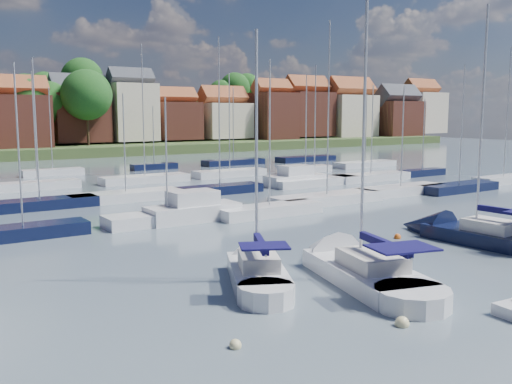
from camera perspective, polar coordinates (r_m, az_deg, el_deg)
ground at (r=62.70m, az=-10.38°, el=0.53°), size 260.00×260.00×0.00m
sailboat_left at (r=27.71m, az=-0.08°, el=-7.92°), size 6.27×9.31×12.61m
sailboat_centre at (r=28.89m, az=9.42°, el=-7.40°), size 6.18×12.44×16.31m
sailboat_navy at (r=38.23m, az=20.09°, el=-3.99°), size 3.48×11.28×15.47m
buoy_a at (r=20.10m, az=-2.08°, el=-15.32°), size 0.43×0.43×0.43m
buoy_b at (r=22.63m, az=14.38°, el=-12.86°), size 0.54×0.54×0.54m
buoy_c at (r=24.82m, az=15.54°, el=-11.01°), size 0.55×0.55×0.55m
buoy_e at (r=37.46m, az=13.97°, el=-4.54°), size 0.45×0.45×0.45m
marina_field at (r=59.07m, az=-6.83°, el=0.58°), size 79.62×41.41×15.93m
far_shore_town at (r=152.27m, az=-23.60°, el=6.02°), size 212.46×90.00×22.27m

